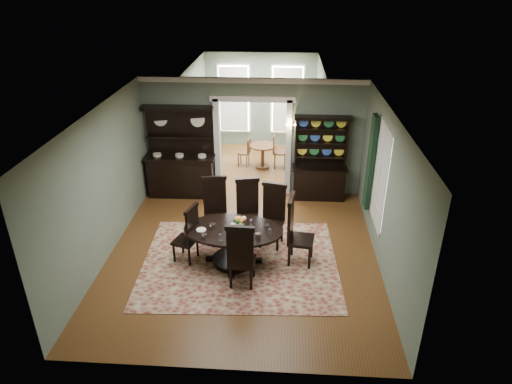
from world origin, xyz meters
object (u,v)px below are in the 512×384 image
dining_table (233,239)px  welsh_dresser (320,169)px  sideboard (181,165)px  parlor_table (263,153)px

dining_table → welsh_dresser: (1.86, 3.03, 0.24)m
sideboard → parlor_table: bearing=41.7°
sideboard → parlor_table: size_ratio=3.04×
dining_table → welsh_dresser: bearing=60.9°
dining_table → parlor_table: dining_table is taller
dining_table → parlor_table: bearing=88.6°
sideboard → parlor_table: (1.99, 1.85, -0.35)m
dining_table → sideboard: bearing=121.6°
welsh_dresser → parlor_table: size_ratio=2.80×
sideboard → welsh_dresser: bearing=-0.6°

